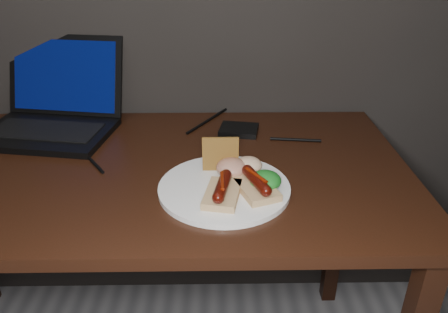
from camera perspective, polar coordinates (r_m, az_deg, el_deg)
desk at (r=1.16m, az=-12.16°, el=-4.99°), size 1.40×0.70×0.75m
laptop at (r=1.37m, az=-21.38°, el=5.63°), size 0.40×0.38×0.25m
hard_drive at (r=1.26m, az=1.96°, el=3.50°), size 0.12×0.10×0.02m
desk_cables at (r=1.24m, az=-10.96°, el=2.44°), size 0.93×0.42×0.01m
plate at (r=0.98m, az=0.03°, el=-4.13°), size 0.34×0.34×0.01m
bread_sausage_center at (r=0.93m, az=-0.22°, el=-4.46°), size 0.09×0.13×0.04m
bread_sausage_right at (r=0.95m, az=4.21°, el=-3.70°), size 0.11×0.13×0.04m
crispbread at (r=1.02m, az=-0.47°, el=0.32°), size 0.09×0.01×0.08m
salad_greens at (r=0.96m, az=5.43°, el=-3.12°), size 0.07×0.07×0.04m
salsa_mound at (r=1.01m, az=1.01°, el=-1.44°), size 0.07×0.07×0.04m
coleslaw_mound at (r=1.03m, az=3.20°, el=-1.11°), size 0.06×0.06×0.04m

